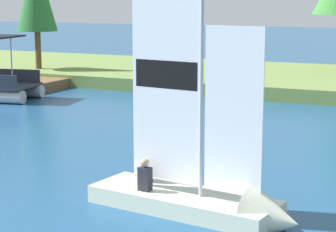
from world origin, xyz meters
name	(u,v)px	position (x,y,z in m)	size (l,w,h in m)	color
shore_bank	(259,78)	(0.00, 29.03, 0.33)	(80.00, 11.61, 0.66)	olive
wooden_dock	(29,87)	(-9.54, 21.04, 0.25)	(1.98, 5.37, 0.50)	brown
sailboat	(215,195)	(5.73, 7.67, 0.48)	(4.99, 1.98, 6.60)	silver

